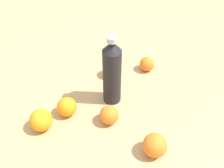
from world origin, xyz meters
name	(u,v)px	position (x,y,z in m)	size (l,w,h in m)	color
ground_plane	(115,100)	(0.00, 0.00, 0.00)	(2.40, 2.40, 0.00)	tan
water_bottle	(112,72)	(0.01, 0.01, 0.14)	(0.07, 0.07, 0.29)	black
orange_0	(147,64)	(0.15, -0.18, 0.03)	(0.07, 0.07, 0.07)	orange
orange_1	(41,120)	(-0.07, 0.28, 0.04)	(0.08, 0.08, 0.08)	orange
orange_2	(111,69)	(0.15, -0.02, 0.03)	(0.07, 0.07, 0.07)	orange
orange_3	(67,107)	(-0.03, 0.19, 0.04)	(0.07, 0.07, 0.07)	orange
orange_4	(109,115)	(-0.10, 0.05, 0.03)	(0.07, 0.07, 0.07)	orange
orange_5	(155,145)	(-0.26, -0.07, 0.04)	(0.08, 0.08, 0.08)	orange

